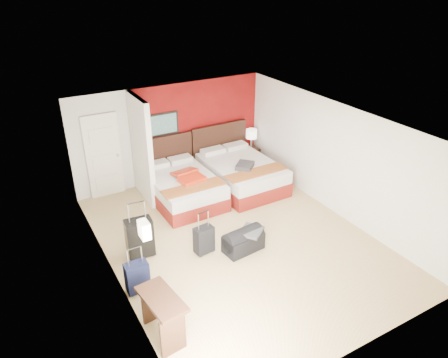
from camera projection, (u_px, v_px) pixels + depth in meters
ground at (237, 239)px, 8.67m from camera, size 6.50×6.50×0.00m
room_walls at (143, 173)px, 8.58m from camera, size 5.02×6.52×2.50m
red_accent_panel at (198, 128)px, 10.93m from camera, size 3.50×0.04×2.50m
partition_wall at (142, 150)px, 9.68m from camera, size 0.12×1.20×2.50m
entry_door at (104, 156)px, 9.91m from camera, size 0.82×0.06×2.05m
bed_left at (183, 189)px, 9.97m from camera, size 1.45×2.07×0.62m
bed_right at (242, 174)px, 10.61m from camera, size 1.57×2.22×0.66m
red_suitcase_open at (188, 176)px, 9.77m from camera, size 0.68×0.86×0.10m
jacket_bundle at (245, 166)px, 10.15m from camera, size 0.60×0.59×0.11m
nightstand at (251, 157)px, 11.71m from camera, size 0.40×0.40×0.54m
table_lamp at (251, 139)px, 11.46m from camera, size 0.34×0.34×0.53m
suitcase_black at (140, 239)px, 8.02m from camera, size 0.54×0.36×0.76m
suitcase_charcoal at (204, 241)px, 8.14m from camera, size 0.39×0.27×0.55m
suitcase_navy at (137, 278)px, 7.18m from camera, size 0.39×0.24×0.54m
duffel_bag at (243, 242)px, 8.25m from camera, size 0.82×0.50×0.40m
jacket_draped at (251, 231)px, 8.17m from camera, size 0.59×0.58×0.06m
desk at (163, 316)px, 6.27m from camera, size 0.55×0.93×0.74m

